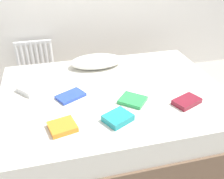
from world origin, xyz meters
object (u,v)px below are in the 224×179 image
object	(u,v)px
textbook_orange	(62,127)
textbook_white	(30,89)
textbook_teal	(118,118)
textbook_maroon	(187,101)
bed	(113,113)
pillow	(96,61)
radiator	(35,59)
textbook_green	(133,100)
textbook_blue	(71,96)

from	to	relation	value
textbook_orange	textbook_white	distance (m)	0.64
textbook_teal	textbook_maroon	distance (m)	0.61
bed	textbook_orange	xyz separation A→B (m)	(-0.48, -0.42, 0.27)
pillow	textbook_maroon	bearing A→B (deg)	-56.50
pillow	textbook_teal	bearing A→B (deg)	-91.66
radiator	bed	bearing A→B (deg)	-59.74
textbook_orange	textbook_maroon	bearing A→B (deg)	-8.71
textbook_green	textbook_orange	bearing A→B (deg)	-119.52
radiator	textbook_green	size ratio (longest dim) A/B	2.34
radiator	pillow	xyz separation A→B (m)	(0.65, -0.68, 0.20)
pillow	textbook_blue	size ratio (longest dim) A/B	2.35
textbook_teal	textbook_orange	xyz separation A→B (m)	(-0.40, 0.00, -0.01)
textbook_green	textbook_blue	world-z (taller)	textbook_green
textbook_green	textbook_blue	bearing A→B (deg)	-160.81
textbook_maroon	textbook_blue	xyz separation A→B (m)	(-0.91, 0.33, -0.01)
textbook_teal	textbook_orange	world-z (taller)	textbook_teal
bed	textbook_teal	distance (m)	0.52
textbook_blue	pillow	bearing A→B (deg)	30.44
textbook_green	textbook_blue	size ratio (longest dim) A/B	0.88
bed	textbook_maroon	size ratio (longest dim) A/B	9.02
textbook_teal	textbook_maroon	bearing A→B (deg)	-19.67
radiator	textbook_maroon	world-z (taller)	radiator
textbook_teal	textbook_blue	bearing A→B (deg)	99.25
bed	textbook_blue	xyz separation A→B (m)	(-0.38, -0.02, 0.27)
textbook_orange	textbook_white	xyz separation A→B (m)	(-0.23, 0.59, 0.00)
textbook_orange	textbook_white	bearing A→B (deg)	98.19
bed	textbook_teal	size ratio (longest dim) A/B	10.35
textbook_green	textbook_teal	bearing A→B (deg)	-89.90
bed	textbook_green	bearing A→B (deg)	-63.06
textbook_teal	pillow	bearing A→B (deg)	61.03
textbook_green	textbook_white	size ratio (longest dim) A/B	1.05
pillow	textbook_orange	size ratio (longest dim) A/B	2.94
textbook_maroon	pillow	bearing A→B (deg)	100.96
textbook_white	textbook_maroon	bearing A→B (deg)	28.05
textbook_blue	textbook_orange	bearing A→B (deg)	-132.18
pillow	textbook_teal	distance (m)	0.95
textbook_blue	bed	bearing A→B (deg)	-25.02
bed	textbook_green	size ratio (longest dim) A/B	9.92
textbook_blue	textbook_green	bearing A→B (deg)	-49.72
textbook_green	radiator	bearing A→B (deg)	160.55
textbook_teal	textbook_orange	distance (m)	0.40
textbook_white	textbook_green	bearing A→B (deg)	25.73
textbook_white	radiator	bearing A→B (deg)	140.11
radiator	textbook_orange	world-z (taller)	radiator
pillow	textbook_blue	xyz separation A→B (m)	(-0.33, -0.54, -0.04)
textbook_teal	textbook_green	world-z (taller)	textbook_teal
textbook_orange	textbook_blue	bearing A→B (deg)	62.90
bed	pillow	xyz separation A→B (m)	(-0.05, 0.52, 0.31)
textbook_teal	textbook_maroon	world-z (taller)	textbook_teal
textbook_teal	textbook_white	distance (m)	0.87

